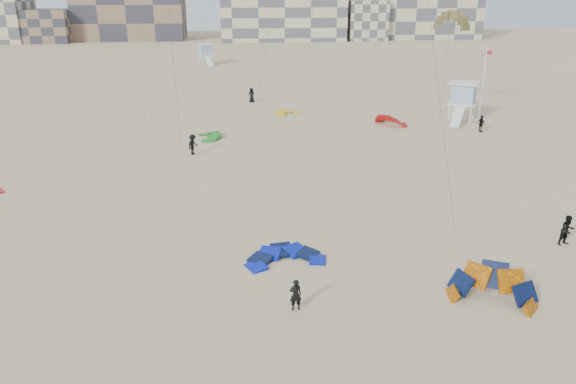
{
  "coord_description": "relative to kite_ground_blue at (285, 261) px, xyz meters",
  "views": [
    {
      "loc": [
        -1.74,
        -24.32,
        14.61
      ],
      "look_at": [
        0.87,
        6.0,
        3.16
      ],
      "focal_mm": 35.0,
      "sensor_mm": 36.0,
      "label": 1
    }
  ],
  "objects": [
    {
      "name": "kite_ground_orange",
      "position": [
        9.64,
        -5.09,
        0.0
      ],
      "size": [
        5.74,
        5.65,
        4.18
      ],
      "primitive_type": null,
      "rotation": [
        1.01,
        0.0,
        -0.45
      ],
      "color": "orange",
      "rests_on": "ground"
    },
    {
      "name": "kitesurfer_main",
      "position": [
        0.08,
        -5.01,
        0.8
      ],
      "size": [
        0.63,
        0.46,
        1.6
      ],
      "primitive_type": "imported",
      "rotation": [
        0.0,
        0.0,
        3.29
      ],
      "color": "black",
      "rests_on": "ground"
    },
    {
      "name": "condo_fill_right",
      "position": [
        31.5,
        124.46,
        5.0
      ],
      "size": [
        10.0,
        10.0,
        10.0
      ],
      "primitive_type": "cube",
      "color": "beige",
      "rests_on": "ground"
    },
    {
      "name": "kite_ground_green",
      "position": [
        -5.52,
        26.78,
        0.0
      ],
      "size": [
        4.25,
        4.06,
        1.76
      ],
      "primitive_type": null,
      "rotation": [
        0.25,
        0.0,
        -1.36
      ],
      "color": "green",
      "rests_on": "ground"
    },
    {
      "name": "lifeguard_tower_far",
      "position": [
        -8.39,
        79.52,
        1.86
      ],
      "size": [
        3.31,
        5.5,
        3.75
      ],
      "rotation": [
        0.0,
        0.0,
        0.29
      ],
      "color": "white",
      "rests_on": "ground"
    },
    {
      "name": "lifeguard_tower_near",
      "position": [
        22.34,
        31.9,
        2.11
      ],
      "size": [
        4.13,
        6.41,
        4.26
      ],
      "rotation": [
        0.0,
        0.0,
        -0.53
      ],
      "color": "white",
      "rests_on": "ground"
    },
    {
      "name": "kite_ground_blue",
      "position": [
        0.0,
        0.0,
        0.0
      ],
      "size": [
        4.64,
        4.83,
        1.52
      ],
      "primitive_type": null,
      "rotation": [
        0.16,
        0.0,
        0.15
      ],
      "color": "#0E19EA",
      "rests_on": "ground"
    },
    {
      "name": "flagpole",
      "position": [
        24.28,
        31.63,
        4.18
      ],
      "size": [
        0.65,
        0.1,
        7.95
      ],
      "color": "white",
      "rests_on": "ground"
    },
    {
      "name": "condo_west_b",
      "position": [
        -30.5,
        130.46,
        9.0
      ],
      "size": [
        28.0,
        14.0,
        18.0
      ],
      "primitive_type": "cube",
      "color": "#83664F",
      "rests_on": "ground"
    },
    {
      "name": "kitesurfer_f",
      "position": [
        28.13,
        49.77,
        0.81
      ],
      "size": [
        0.99,
        1.56,
        1.61
      ],
      "primitive_type": "imported",
      "rotation": [
        0.0,
        0.0,
        -1.2
      ],
      "color": "black",
      "rests_on": "ground"
    },
    {
      "name": "kite_fly_olive",
      "position": [
        20.39,
        32.7,
        10.48
      ],
      "size": [
        5.27,
        7.46,
        10.84
      ],
      "rotation": [
        0.0,
        0.0,
        -0.72
      ],
      "color": "brown",
      "rests_on": "ground"
    },
    {
      "name": "condo_fill_left",
      "position": [
        -50.5,
        124.46,
        4.0
      ],
      "size": [
        12.0,
        10.0,
        8.0
      ],
      "primitive_type": "cube",
      "color": "#83664F",
      "rests_on": "ground"
    },
    {
      "name": "kitesurfer_d",
      "position": [
        22.43,
        26.74,
        0.86
      ],
      "size": [
        0.72,
        1.09,
        1.71
      ],
      "primitive_type": "imported",
      "rotation": [
        0.0,
        0.0,
        1.9
      ],
      "color": "black",
      "rests_on": "ground"
    },
    {
      "name": "condo_east",
      "position": [
        49.5,
        128.46,
        8.0
      ],
      "size": [
        26.0,
        14.0,
        16.0
      ],
      "primitive_type": "cube",
      "color": "beige",
      "rests_on": "ground"
    },
    {
      "name": "kitesurfer_e",
      "position": [
        -0.78,
        44.04,
        0.92
      ],
      "size": [
        1.05,
        0.89,
        1.83
      ],
      "primitive_type": "imported",
      "rotation": [
        0.0,
        0.0,
        -0.41
      ],
      "color": "black",
      "rests_on": "ground"
    },
    {
      "name": "kite_ground_yellow",
      "position": [
        3.21,
        36.75,
        0.0
      ],
      "size": [
        4.85,
        4.86,
        1.22
      ],
      "primitive_type": null,
      "rotation": [
        0.16,
        0.0,
        0.78
      ],
      "color": "yellow",
      "rests_on": "ground"
    },
    {
      "name": "ground",
      "position": [
        -0.5,
        -3.54,
        0.0
      ],
      "size": [
        320.0,
        320.0,
        0.0
      ],
      "primitive_type": "plane",
      "color": "#D0B48B",
      "rests_on": "ground"
    },
    {
      "name": "kitesurfer_c",
      "position": [
        -6.6,
        21.13,
        0.92
      ],
      "size": [
        1.22,
        1.37,
        1.84
      ],
      "primitive_type": "imported",
      "rotation": [
        0.0,
        0.0,
        1.0
      ],
      "color": "black",
      "rests_on": "ground"
    },
    {
      "name": "kite_ground_red_far",
      "position": [
        13.97,
        30.54,
        0.0
      ],
      "size": [
        5.42,
        5.41,
        3.71
      ],
      "primitive_type": null,
      "rotation": [
        0.68,
        0.0,
        2.28
      ],
      "color": "red",
      "rests_on": "ground"
    },
    {
      "name": "condo_mid",
      "position": [
        9.5,
        126.46,
        6.0
      ],
      "size": [
        32.0,
        16.0,
        12.0
      ],
      "primitive_type": "cube",
      "color": "beige",
      "rests_on": "ground"
    },
    {
      "name": "kitesurfer_b",
      "position": [
        16.67,
        0.61,
        0.92
      ],
      "size": [
        1.04,
        0.9,
        1.85
      ],
      "primitive_type": "imported",
      "rotation": [
        0.0,
        0.0,
        0.24
      ],
      "color": "black",
      "rests_on": "ground"
    }
  ]
}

